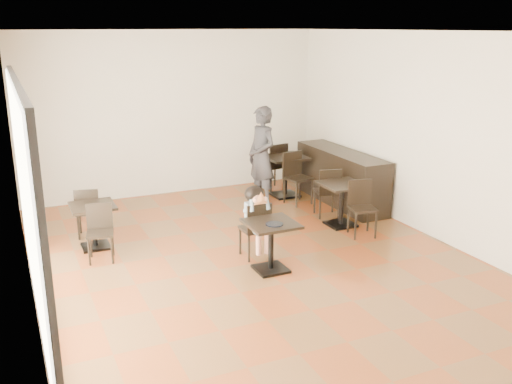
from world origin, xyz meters
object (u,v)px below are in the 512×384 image
child_table (271,247)px  chair_back_a (273,166)px  cafe_table_left (94,226)px  chair_mid_a (327,192)px  chair_left_b (100,234)px  cafe_table_mid (341,204)px  adult_patron (262,156)px  cafe_table_back (285,176)px  child (255,222)px  chair_left_a (88,212)px  chair_mid_b (363,209)px  chair_back_b (298,179)px  child_chair (255,229)px

child_table → chair_back_a: 4.11m
cafe_table_left → chair_mid_a: 4.02m
chair_left_b → chair_back_a: bearing=43.2°
cafe_table_mid → adult_patron: bearing=113.6°
cafe_table_back → child: bearing=-125.1°
cafe_table_left → chair_left_a: bearing=90.0°
child_table → chair_back_a: chair_back_a is taller
chair_back_a → cafe_table_left: bearing=14.7°
child → cafe_table_back: child is taller
cafe_table_left → chair_mid_b: size_ratio=0.77×
chair_back_b → chair_mid_b: bearing=-96.8°
child_chair → chair_left_a: child_chair is taller
chair_left_b → chair_back_a: chair_back_a is taller
child_table → chair_mid_b: (1.94, 0.64, 0.09)m
chair_left_b → chair_back_b: (3.90, 1.27, 0.08)m
cafe_table_back → chair_mid_a: size_ratio=0.91×
chair_mid_a → cafe_table_mid: bearing=99.0°
chair_mid_a → chair_left_a: chair_mid_a is taller
cafe_table_mid → cafe_table_left: size_ratio=1.09×
child_chair → chair_back_a: size_ratio=0.87×
adult_patron → chair_left_b: bearing=-75.2°
chair_back_a → child_chair: bearing=49.7°
child_table → chair_mid_a: (1.94, 1.74, 0.09)m
chair_mid_b → chair_left_a: size_ratio=1.09×
child → chair_mid_b: 1.94m
child_chair → chair_left_a: (-2.08, 1.87, -0.01)m
chair_left_b → chair_back_b: size_ratio=0.84×
chair_back_b → chair_back_a: bearing=79.8°
cafe_table_left → chair_left_b: (0.00, -0.55, 0.07)m
child → chair_mid_a: child is taller
child → chair_mid_b: bearing=2.6°
cafe_table_mid → cafe_table_back: cafe_table_back is taller
adult_patron → cafe_table_mid: adult_patron is taller
child_chair → adult_patron: 2.62m
chair_back_b → child_table: bearing=-135.4°
cafe_table_left → cafe_table_back: 4.10m
child_chair → cafe_table_left: child_chair is taller
cafe_table_mid → chair_left_a: bearing=162.7°
cafe_table_mid → cafe_table_left: 4.02m
chair_mid_a → chair_back_b: bearing=-68.3°
chair_mid_b → cafe_table_back: bearing=106.6°
chair_back_b → chair_left_b: bearing=-172.2°
chair_mid_b → chair_left_b: size_ratio=1.09×
cafe_table_back → chair_back_b: 0.56m
cafe_table_left → chair_back_b: chair_back_b is taller
chair_mid_b → chair_back_b: size_ratio=0.91×
chair_left_a → child_chair: bearing=149.9°
chair_mid_a → chair_left_a: bearing=4.2°
cafe_table_mid → chair_left_b: 3.97m
child → chair_left_a: 2.80m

